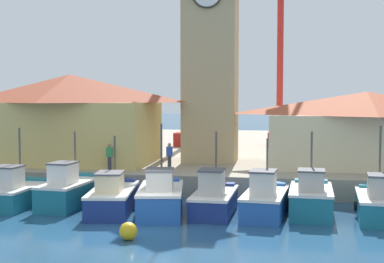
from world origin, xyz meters
The scene contains 18 objects.
ground_plane centered at (0.00, 0.00, 0.00)m, with size 300.00×300.00×0.00m, color navy.
quay_wharf centered at (0.00, 26.76, 0.60)m, with size 120.00×40.00×1.19m, color #9E937F.
fishing_boat_left_outer centered at (-7.62, 2.99, 0.72)m, with size 2.28×4.19×3.94m.
fishing_boat_left_inner centered at (-4.89, 3.47, 0.81)m, with size 2.17×4.54×3.75m.
fishing_boat_mid_left centered at (-2.38, 2.60, 0.71)m, with size 2.62×5.17×3.62m.
fishing_boat_center centered at (0.01, 2.43, 0.80)m, with size 2.71×4.77×4.25m.
fishing_boat_mid_right centered at (2.45, 3.00, 0.73)m, with size 1.99×4.43×3.86m.
fishing_boat_right_inner centered at (4.83, 3.00, 0.75)m, with size 2.27×4.69×3.56m.
fishing_boat_right_outer centered at (6.93, 3.49, 0.79)m, with size 2.16×4.23×3.87m.
fishing_boat_far_right centered at (9.97, 3.18, 0.73)m, with size 2.39×4.55×4.20m.
clock_tower centered at (0.87, 13.70, 9.28)m, with size 3.94×3.94×17.04m.
warehouse_left centered at (-8.18, 11.63, 4.14)m, with size 11.19×7.29×5.78m.
warehouse_right centered at (10.68, 12.25, 3.56)m, with size 12.11×6.30×4.63m.
port_crane_near centered at (5.42, 25.77, 8.84)m, with size 3.91×6.72×19.89m.
port_crane_far centered at (-2.53, 24.11, 9.33)m, with size 3.95×7.25×21.04m.
mooring_buoy centered at (-0.24, -2.10, 0.35)m, with size 0.70×0.70×0.70m, color gold.
dock_worker_near_tower centered at (-0.90, 8.75, 2.04)m, with size 0.34×0.22×1.62m.
dock_worker_along_quay centered at (-4.27, 7.86, 2.04)m, with size 0.34×0.22×1.62m.
Camera 1 is at (5.51, -21.68, 5.53)m, focal length 50.00 mm.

